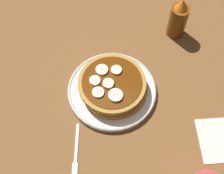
# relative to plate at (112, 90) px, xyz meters

# --- Properties ---
(ground_plane) EXTENTS (1.40, 1.40, 0.03)m
(ground_plane) POSITION_rel_plate_xyz_m (0.00, 0.00, -0.02)
(ground_plane) COLOR brown
(plate) EXTENTS (0.23, 0.23, 0.01)m
(plate) POSITION_rel_plate_xyz_m (0.00, 0.00, 0.00)
(plate) COLOR silver
(plate) RESTS_ON ground_plane
(pancake_stack) EXTENTS (0.18, 0.18, 0.04)m
(pancake_stack) POSITION_rel_plate_xyz_m (0.00, -0.00, 0.02)
(pancake_stack) COLOR #BF7835
(pancake_stack) RESTS_ON plate
(banana_slice_0) EXTENTS (0.03, 0.03, 0.01)m
(banana_slice_0) POSITION_rel_plate_xyz_m (-0.01, -0.01, 0.05)
(banana_slice_0) COLOR #FDF0BA
(banana_slice_0) RESTS_ON pancake_stack
(banana_slice_1) EXTENTS (0.03, 0.03, 0.01)m
(banana_slice_1) POSITION_rel_plate_xyz_m (0.01, 0.03, 0.05)
(banana_slice_1) COLOR beige
(banana_slice_1) RESTS_ON pancake_stack
(banana_slice_2) EXTENTS (0.03, 0.03, 0.01)m
(banana_slice_2) POSITION_rel_plate_xyz_m (-0.03, 0.03, 0.05)
(banana_slice_2) COLOR beige
(banana_slice_2) RESTS_ON pancake_stack
(banana_slice_3) EXTENTS (0.03, 0.03, 0.01)m
(banana_slice_3) POSITION_rel_plate_xyz_m (0.01, -0.04, 0.05)
(banana_slice_3) COLOR #F7E6C3
(banana_slice_3) RESTS_ON pancake_stack
(banana_slice_4) EXTENTS (0.03, 0.03, 0.01)m
(banana_slice_4) POSITION_rel_plate_xyz_m (-0.03, -0.03, 0.05)
(banana_slice_4) COLOR #FDF0C4
(banana_slice_4) RESTS_ON pancake_stack
(banana_slice_5) EXTENTS (0.03, 0.03, 0.01)m
(banana_slice_5) POSITION_rel_plate_xyz_m (-0.04, 0.00, 0.05)
(banana_slice_5) COLOR #F4E7B7
(banana_slice_5) RESTS_ON pancake_stack
(napkin) EXTENTS (0.12, 0.12, 0.00)m
(napkin) POSITION_rel_plate_xyz_m (0.26, -0.12, -0.01)
(napkin) COLOR beige
(napkin) RESTS_ON ground_plane
(fork) EXTENTS (0.01, 0.13, 0.01)m
(fork) POSITION_rel_plate_xyz_m (-0.08, -0.16, -0.01)
(fork) COLOR silver
(fork) RESTS_ON ground_plane
(syrup_bottle) EXTENTS (0.05, 0.05, 0.13)m
(syrup_bottle) POSITION_rel_plate_xyz_m (0.17, 0.20, 0.05)
(syrup_bottle) COLOR brown
(syrup_bottle) RESTS_ON ground_plane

